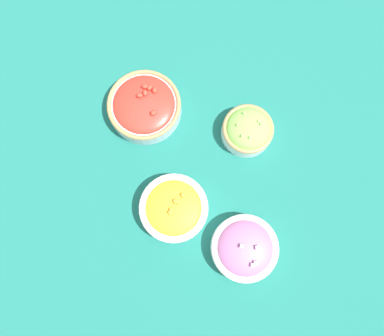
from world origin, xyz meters
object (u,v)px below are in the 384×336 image
(bowl_squash, at_px, (173,208))
(bowl_lettuce, at_px, (248,130))
(bowl_cherry_tomatoes, at_px, (144,106))
(bowl_red_onion, at_px, (245,248))

(bowl_squash, distance_m, bowl_lettuce, 0.28)
(bowl_squash, bearing_deg, bowl_cherry_tomatoes, -49.88)
(bowl_squash, xyz_separation_m, bowl_lettuce, (-0.09, -0.26, -0.00))
(bowl_red_onion, distance_m, bowl_cherry_tomatoes, 0.45)
(bowl_red_onion, relative_size, bowl_cherry_tomatoes, 0.85)
(bowl_red_onion, bearing_deg, bowl_cherry_tomatoes, -31.61)
(bowl_squash, xyz_separation_m, bowl_cherry_tomatoes, (0.18, -0.22, -0.00))
(bowl_squash, xyz_separation_m, bowl_red_onion, (-0.20, 0.02, 0.00))
(bowl_squash, bearing_deg, bowl_red_onion, 174.47)
(bowl_squash, relative_size, bowl_lettuce, 1.28)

